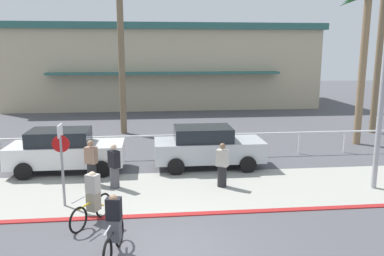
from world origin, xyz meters
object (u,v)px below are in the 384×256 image
object	(u,v)px
pedestrian_0	(222,167)
stop_sign_bike_lane	(61,154)
pedestrian_2	(114,168)
cyclist_yellow_0	(92,199)
car_white_1	(65,150)
palm_tree_2	(120,9)
palm_tree_3	(366,34)
car_silver_2	(207,146)
cyclist_black_1	(114,227)
palm_tree_4	(382,22)
pedestrian_1	(91,164)

from	to	relation	value
pedestrian_0	stop_sign_bike_lane	bearing A→B (deg)	-166.68
pedestrian_2	cyclist_yellow_0	bearing A→B (deg)	-97.46
car_white_1	pedestrian_0	xyz separation A→B (m)	(5.80, -2.40, -0.15)
palm_tree_2	palm_tree_3	world-z (taller)	palm_tree_2
stop_sign_bike_lane	palm_tree_3	size ratio (longest dim) A/B	0.34
car_silver_2	cyclist_black_1	size ratio (longest dim) A/B	2.44
palm_tree_4	palm_tree_3	bearing A→B (deg)	-132.15
palm_tree_4	pedestrian_0	bearing A→B (deg)	-141.76
stop_sign_bike_lane	cyclist_black_1	xyz separation A→B (m)	(1.79, -3.12, -0.98)
cyclist_black_1	palm_tree_2	bearing A→B (deg)	92.68
palm_tree_2	cyclist_black_1	distance (m)	15.24
pedestrian_0	car_white_1	bearing A→B (deg)	157.57
stop_sign_bike_lane	pedestrian_2	size ratio (longest dim) A/B	1.62
cyclist_black_1	pedestrian_2	xyz separation A→B (m)	(-0.39, 4.58, 0.03)
stop_sign_bike_lane	palm_tree_3	distance (m)	15.31
pedestrian_2	cyclist_black_1	bearing A→B (deg)	-85.16
car_silver_2	pedestrian_1	size ratio (longest dim) A/B	2.72
palm_tree_2	palm_tree_4	size ratio (longest dim) A/B	1.17
cyclist_yellow_0	pedestrian_1	xyz separation A→B (m)	(-0.48, 3.25, 0.05)
palm_tree_3	pedestrian_2	world-z (taller)	palm_tree_3
stop_sign_bike_lane	car_white_1	size ratio (longest dim) A/B	0.58
car_white_1	cyclist_yellow_0	bearing A→B (deg)	-70.70
palm_tree_4	pedestrian_0	distance (m)	14.33
palm_tree_3	car_silver_2	size ratio (longest dim) A/B	1.73
cyclist_black_1	pedestrian_1	bearing A→B (deg)	103.61
cyclist_black_1	stop_sign_bike_lane	bearing A→B (deg)	119.86
palm_tree_3	pedestrian_0	xyz separation A→B (m)	(-8.04, -5.59, -4.76)
cyclist_yellow_0	pedestrian_0	xyz separation A→B (m)	(4.09, 2.50, 0.03)
stop_sign_bike_lane	palm_tree_3	bearing A→B (deg)	27.32
palm_tree_3	car_silver_2	bearing A→B (deg)	-158.78
palm_tree_2	pedestrian_0	bearing A→B (deg)	-67.34
cyclist_black_1	pedestrian_1	xyz separation A→B (m)	(-1.23, 5.09, 0.05)
palm_tree_2	palm_tree_4	xyz separation A→B (m)	(14.39, -1.37, -0.72)
cyclist_black_1	pedestrian_0	distance (m)	5.47
stop_sign_bike_lane	pedestrian_0	distance (m)	5.36
palm_tree_2	cyclist_black_1	size ratio (longest dim) A/B	5.39
palm_tree_3	pedestrian_1	world-z (taller)	palm_tree_3
palm_tree_2	car_silver_2	bearing A→B (deg)	-61.90
car_silver_2	stop_sign_bike_lane	bearing A→B (deg)	-143.91
palm_tree_4	pedestrian_0	xyz separation A→B (m)	(-10.39, -8.19, -5.49)
car_silver_2	pedestrian_0	bearing A→B (deg)	-85.98
pedestrian_2	palm_tree_3	bearing A→B (deg)	24.39
pedestrian_0	cyclist_black_1	bearing A→B (deg)	-127.66
cyclist_black_1	car_silver_2	bearing A→B (deg)	64.77
cyclist_yellow_0	pedestrian_2	size ratio (longest dim) A/B	1.02
pedestrian_0	pedestrian_2	world-z (taller)	pedestrian_2
palm_tree_3	cyclist_black_1	xyz separation A→B (m)	(-11.38, -9.92, -4.79)
palm_tree_2	palm_tree_3	xyz separation A→B (m)	(12.03, -3.97, -1.45)
palm_tree_3	palm_tree_4	bearing A→B (deg)	47.85
pedestrian_0	cyclist_yellow_0	bearing A→B (deg)	-148.60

